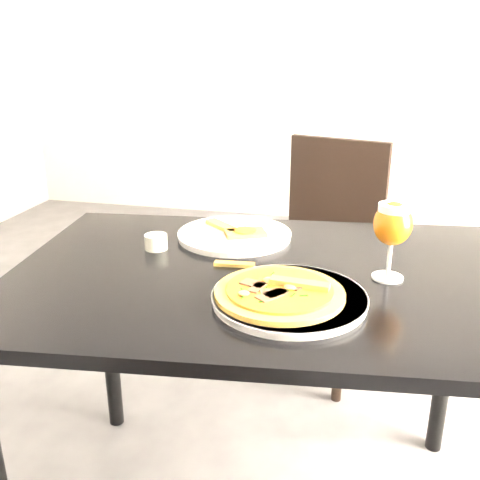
% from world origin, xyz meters
% --- Properties ---
extents(dining_table, '(1.28, 0.93, 0.75)m').
position_xyz_m(dining_table, '(-0.08, 0.18, 0.66)').
color(dining_table, black).
rests_on(dining_table, ground).
extents(chair_far, '(0.52, 0.52, 0.91)m').
position_xyz_m(chair_far, '(-0.01, 1.04, 0.50)').
color(chair_far, black).
rests_on(chair_far, ground).
extents(plate_main, '(0.38, 0.38, 0.02)m').
position_xyz_m(plate_main, '(-0.01, 0.04, 0.76)').
color(plate_main, white).
rests_on(plate_main, dining_table).
extents(pizza, '(0.27, 0.27, 0.03)m').
position_xyz_m(pizza, '(-0.03, 0.03, 0.78)').
color(pizza, '#A37E27').
rests_on(pizza, plate_main).
extents(plate_second, '(0.32, 0.32, 0.02)m').
position_xyz_m(plate_second, '(-0.21, 0.39, 0.76)').
color(plate_second, white).
rests_on(plate_second, dining_table).
extents(crust_scraps, '(0.20, 0.15, 0.01)m').
position_xyz_m(crust_scraps, '(-0.20, 0.39, 0.77)').
color(crust_scraps, '#A37E27').
rests_on(crust_scraps, plate_second).
extents(loose_crust, '(0.10, 0.03, 0.01)m').
position_xyz_m(loose_crust, '(-0.16, 0.20, 0.75)').
color(loose_crust, '#A37E27').
rests_on(loose_crust, dining_table).
extents(sauce_cup, '(0.06, 0.06, 0.04)m').
position_xyz_m(sauce_cup, '(-0.39, 0.26, 0.77)').
color(sauce_cup, silver).
rests_on(sauce_cup, dining_table).
extents(beer_glass, '(0.09, 0.09, 0.18)m').
position_xyz_m(beer_glass, '(0.19, 0.21, 0.88)').
color(beer_glass, silver).
rests_on(beer_glass, dining_table).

